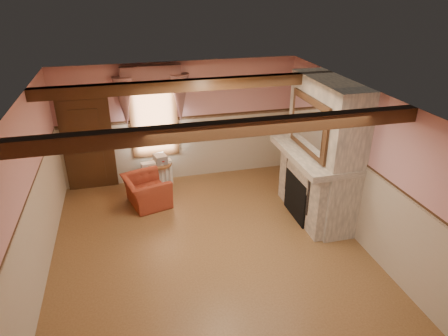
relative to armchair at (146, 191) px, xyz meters
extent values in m
cube|color=brown|center=(0.96, -1.85, -0.32)|extent=(5.50, 6.00, 0.01)
cube|color=silver|center=(0.96, -1.85, 2.48)|extent=(5.50, 6.00, 0.01)
cube|color=#D29194|center=(0.96, 1.15, 1.08)|extent=(5.50, 0.02, 2.80)
cube|color=#D29194|center=(0.96, -4.85, 1.08)|extent=(5.50, 0.02, 2.80)
cube|color=#D29194|center=(-1.79, -1.85, 1.08)|extent=(0.02, 6.00, 2.80)
cube|color=#D29194|center=(3.71, -1.85, 1.08)|extent=(0.02, 6.00, 2.80)
cube|color=black|center=(2.96, -1.25, 0.13)|extent=(0.20, 0.95, 0.90)
imported|color=maroon|center=(0.00, 0.00, 0.00)|extent=(1.07, 1.16, 0.63)
cylinder|color=brown|center=(0.38, 0.85, -0.04)|extent=(0.62, 0.62, 0.55)
cube|color=#B7AD8C|center=(0.41, 0.85, 0.33)|extent=(0.32, 0.37, 0.20)
cube|color=silver|center=(0.31, 0.85, -0.02)|extent=(0.72, 0.27, 0.60)
imported|color=brown|center=(3.20, -1.43, 1.15)|extent=(0.35, 0.35, 0.09)
cube|color=black|center=(3.20, -0.55, 1.20)|extent=(0.14, 0.24, 0.20)
cylinder|color=#D68B3C|center=(3.20, -0.66, 1.24)|extent=(0.11, 0.11, 0.28)
cylinder|color=#B21B16|center=(3.20, -1.87, 1.18)|extent=(0.06, 0.06, 0.16)
cylinder|color=gold|center=(3.20, -1.43, 1.16)|extent=(0.06, 0.06, 0.12)
cube|color=gray|center=(3.38, -1.25, 1.08)|extent=(0.85, 2.00, 2.80)
cube|color=gray|center=(3.20, -1.25, 1.04)|extent=(1.05, 2.05, 0.12)
cube|color=silver|center=(3.02, -1.25, 1.65)|extent=(0.06, 1.44, 1.04)
cube|color=black|center=(-1.14, 1.09, 0.73)|extent=(1.10, 0.10, 2.10)
cube|color=white|center=(0.36, 1.12, 1.33)|extent=(1.06, 0.08, 2.02)
cube|color=gray|center=(0.36, 1.03, 1.93)|extent=(1.30, 0.14, 1.40)
cube|color=black|center=(0.96, -3.05, 2.38)|extent=(5.50, 0.18, 0.20)
cube|color=black|center=(0.96, -0.65, 2.38)|extent=(5.50, 0.18, 0.20)
camera|label=1|loc=(-0.23, -7.67, 4.11)|focal=32.00mm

